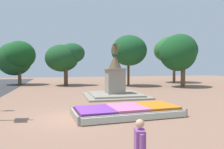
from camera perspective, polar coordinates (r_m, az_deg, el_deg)
ground_plane at (r=11.96m, az=-10.84°, el=-11.15°), size 81.33×81.33×0.00m
flower_planter at (r=12.32m, az=4.15°, el=-9.55°), size 6.16×3.28×0.52m
statue_monument at (r=19.52m, az=0.79°, el=-2.74°), size 5.35×5.35×4.84m
park_tree_far_left at (r=29.60m, az=17.14°, el=5.89°), size 5.22×4.99×6.87m
park_tree_behind_statue at (r=36.54m, az=14.99°, el=6.28°), size 5.59×5.32×7.48m
park_tree_far_right at (r=29.59m, az=4.39°, el=6.03°), size 4.75×4.96×6.82m
park_tree_street_side at (r=30.85m, az=-12.29°, el=4.51°), size 5.39×4.84×5.84m
park_tree_distant at (r=34.01m, az=-23.57°, el=4.31°), size 5.39×4.85×6.25m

